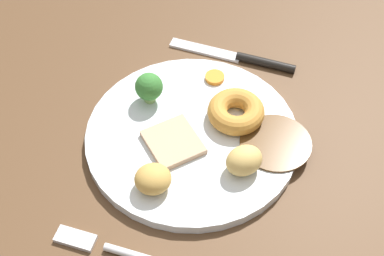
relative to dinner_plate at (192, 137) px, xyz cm
name	(u,v)px	position (x,y,z in cm)	size (l,w,h in cm)	color
dining_table	(178,138)	(1.04, 2.27, -2.50)	(120.00, 84.00, 3.60)	brown
dinner_plate	(192,137)	(0.00, 0.00, 0.00)	(26.69, 26.69, 1.40)	white
gravy_pool	(276,143)	(1.85, -10.24, 0.85)	(8.88, 8.88, 0.30)	#563819
meat_slice_main	(173,142)	(-2.42, 1.60, 1.10)	(6.49, 6.03, 0.80)	tan
yorkshire_pudding	(236,112)	(4.15, -4.42, 1.96)	(7.24, 7.24, 2.52)	#C68938
roast_potato_left	(153,179)	(-8.94, 1.58, 2.24)	(4.01, 4.27, 3.08)	tan
roast_potato_right	(244,160)	(-3.14, -7.52, 2.41)	(4.49, 3.64, 3.43)	#D8B260
carrot_coin_front	(215,77)	(9.91, 0.20, 0.99)	(2.61, 2.61, 0.57)	orange
broccoli_floret	(149,87)	(3.48, 7.05, 3.08)	(3.61, 3.61, 4.29)	#8CB766
fork	(116,250)	(-17.35, 2.68, -0.31)	(2.15, 15.29, 0.90)	silver
knife	(243,58)	(16.08, -2.10, -0.25)	(1.71, 18.50, 1.20)	black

